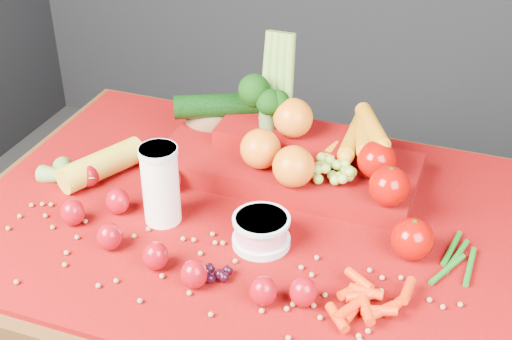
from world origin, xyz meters
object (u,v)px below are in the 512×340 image
(milk_glass, at_px, (160,182))
(produce_mound, at_px, (297,151))
(table, at_px, (253,259))
(yogurt_bowl, at_px, (261,230))

(milk_glass, height_order, produce_mound, produce_mound)
(produce_mound, bearing_deg, table, -104.12)
(milk_glass, distance_m, yogurt_bowl, 0.20)
(milk_glass, relative_size, produce_mound, 0.26)
(milk_glass, xyz_separation_m, yogurt_bowl, (0.20, -0.01, -0.05))
(table, relative_size, milk_glass, 7.13)
(table, relative_size, yogurt_bowl, 10.55)
(yogurt_bowl, height_order, produce_mound, produce_mound)
(yogurt_bowl, bearing_deg, milk_glass, 178.05)
(milk_glass, height_order, yogurt_bowl, milk_glass)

